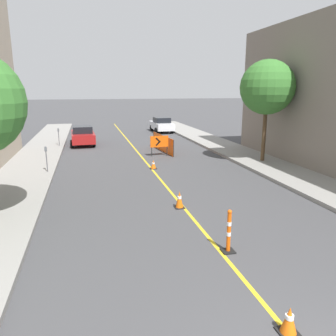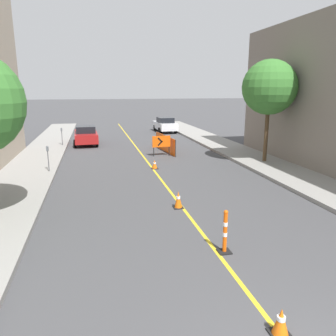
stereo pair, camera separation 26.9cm
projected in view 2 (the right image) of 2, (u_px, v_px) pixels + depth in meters
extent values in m
cube|color=gold|center=(140.00, 152.00, 24.11)|extent=(0.12, 41.54, 0.01)
cube|color=gray|center=(41.00, 155.00, 22.59)|extent=(3.02, 41.54, 0.18)
cube|color=gray|center=(228.00, 148.00, 25.58)|extent=(3.02, 41.54, 0.18)
cube|color=black|center=(280.00, 334.00, 6.26)|extent=(0.39, 0.39, 0.03)
cone|color=orange|center=(281.00, 321.00, 6.19)|extent=(0.31, 0.31, 0.53)
cylinder|color=white|center=(281.00, 318.00, 6.18)|extent=(0.16, 0.16, 0.09)
cube|color=black|center=(178.00, 207.00, 12.92)|extent=(0.38, 0.38, 0.03)
cone|color=orange|center=(178.00, 199.00, 12.84)|extent=(0.31, 0.31, 0.64)
cylinder|color=white|center=(178.00, 197.00, 12.82)|extent=(0.16, 0.16, 0.10)
cube|color=black|center=(155.00, 168.00, 19.25)|extent=(0.39, 0.39, 0.03)
cone|color=orange|center=(155.00, 164.00, 19.19)|extent=(0.31, 0.31, 0.48)
cylinder|color=white|center=(155.00, 163.00, 19.18)|extent=(0.16, 0.16, 0.08)
cube|color=black|center=(224.00, 252.00, 9.42)|extent=(0.37, 0.37, 0.04)
cylinder|color=#EF560C|center=(225.00, 232.00, 9.28)|extent=(0.12, 0.12, 1.15)
cylinder|color=white|center=(225.00, 234.00, 9.29)|extent=(0.13, 0.13, 0.12)
cylinder|color=white|center=(225.00, 224.00, 9.22)|extent=(0.13, 0.13, 0.12)
sphere|color=#EF560C|center=(226.00, 212.00, 9.13)|extent=(0.13, 0.13, 0.13)
cube|color=#EF560C|center=(161.00, 141.00, 22.62)|extent=(1.29, 0.16, 0.78)
cube|color=black|center=(160.00, 140.00, 22.54)|extent=(0.37, 0.05, 0.37)
cube|color=black|center=(160.00, 143.00, 22.59)|extent=(0.37, 0.05, 0.37)
cylinder|color=black|center=(154.00, 152.00, 22.67)|extent=(0.06, 0.06, 0.64)
cylinder|color=black|center=(169.00, 151.00, 22.91)|extent=(0.06, 0.06, 0.64)
cube|color=#EF560C|center=(165.00, 143.00, 24.44)|extent=(0.50, 4.53, 1.20)
cylinder|color=#262626|center=(175.00, 149.00, 22.34)|extent=(0.05, 0.05, 1.20)
cylinder|color=#262626|center=(156.00, 139.00, 26.53)|extent=(0.05, 0.05, 1.20)
cube|color=maroon|center=(86.00, 136.00, 27.45)|extent=(1.98, 4.37, 0.72)
cube|color=black|center=(85.00, 129.00, 27.09)|extent=(1.61, 2.00, 0.55)
cylinder|color=black|center=(76.00, 139.00, 28.61)|extent=(0.25, 0.65, 0.64)
cylinder|color=black|center=(96.00, 138.00, 28.98)|extent=(0.25, 0.65, 0.64)
cylinder|color=black|center=(75.00, 144.00, 26.08)|extent=(0.25, 0.65, 0.64)
cylinder|color=black|center=(97.00, 143.00, 26.45)|extent=(0.25, 0.65, 0.64)
cube|color=silver|center=(165.00, 126.00, 35.46)|extent=(1.96, 4.37, 0.72)
cube|color=black|center=(165.00, 120.00, 35.11)|extent=(1.60, 1.99, 0.55)
cylinder|color=black|center=(155.00, 128.00, 36.62)|extent=(0.24, 0.65, 0.64)
cylinder|color=black|center=(170.00, 127.00, 36.99)|extent=(0.24, 0.65, 0.64)
cylinder|color=black|center=(160.00, 131.00, 34.10)|extent=(0.24, 0.65, 0.64)
cylinder|color=black|center=(176.00, 130.00, 34.47)|extent=(0.24, 0.65, 0.64)
cylinder|color=#4C4C51|center=(48.00, 161.00, 17.80)|extent=(0.05, 0.05, 1.14)
cube|color=#565B60|center=(47.00, 149.00, 17.64)|extent=(0.12, 0.10, 0.22)
sphere|color=#565B60|center=(47.00, 147.00, 17.61)|extent=(0.11, 0.11, 0.11)
cylinder|color=#4C4C51|center=(62.00, 138.00, 26.06)|extent=(0.05, 0.05, 1.12)
cube|color=#565B60|center=(61.00, 130.00, 25.91)|extent=(0.12, 0.10, 0.22)
sphere|color=#565B60|center=(61.00, 129.00, 25.88)|extent=(0.11, 0.11, 0.11)
cylinder|color=#4C3823|center=(266.00, 135.00, 20.14)|extent=(0.24, 0.24, 3.27)
sphere|color=#38752D|center=(269.00, 87.00, 19.46)|extent=(3.25, 3.25, 3.25)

